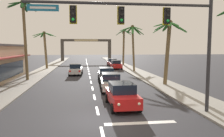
{
  "coord_description": "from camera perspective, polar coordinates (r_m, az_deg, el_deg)",
  "views": [
    {
      "loc": [
        -0.86,
        -12.32,
        4.15
      ],
      "look_at": [
        1.71,
        8.0,
        2.2
      ],
      "focal_mm": 36.16,
      "sensor_mm": 36.0,
      "label": 1
    }
  ],
  "objects": [
    {
      "name": "ground_plane",
      "position": [
        13.03,
        -3.13,
        -13.14
      ],
      "size": [
        220.0,
        220.0,
        0.0
      ],
      "primitive_type": "plane",
      "color": "#2D2D33"
    },
    {
      "name": "sedan_parked_mid_kerb",
      "position": [
        48.09,
        0.06,
        1.51
      ],
      "size": [
        2.02,
        4.48,
        1.68
      ],
      "color": "maroon",
      "rests_on": "ground"
    },
    {
      "name": "sidewalk_left",
      "position": [
        33.31,
        -19.2,
        -1.9
      ],
      "size": [
        3.2,
        110.0,
        0.14
      ],
      "primitive_type": "cube",
      "color": "gray",
      "rests_on": "ground"
    },
    {
      "name": "sedan_third_in_queue",
      "position": [
        21.44,
        -0.34,
        -3.41
      ],
      "size": [
        2.07,
        4.5,
        1.68
      ],
      "color": "silver",
      "rests_on": "ground"
    },
    {
      "name": "sedan_lead_at_stop_bar",
      "position": [
        15.72,
        2.56,
        -6.67
      ],
      "size": [
        2.02,
        4.48,
        1.68
      ],
      "color": "red",
      "rests_on": "ground"
    },
    {
      "name": "town_gateway_arch",
      "position": [
        68.14,
        -6.54,
        5.49
      ],
      "size": [
        14.96,
        0.9,
        6.52
      ],
      "color": "#423D38",
      "rests_on": "ground"
    },
    {
      "name": "sedan_fifth_in_queue",
      "position": [
        27.25,
        -1.44,
        -1.51
      ],
      "size": [
        2.03,
        4.48,
        1.68
      ],
      "color": "#4C515B",
      "rests_on": "ground"
    },
    {
      "name": "sedan_oncoming_far",
      "position": [
        34.06,
        -9.13,
        -0.18
      ],
      "size": [
        2.09,
        4.5,
        1.68
      ],
      "color": "silver",
      "rests_on": "ground"
    },
    {
      "name": "lane_markings",
      "position": [
        31.9,
        -4.83,
        -2.05
      ],
      "size": [
        4.28,
        86.51,
        0.01
      ],
      "color": "silver",
      "rests_on": "ground"
    },
    {
      "name": "sedan_parked_nearest_kerb",
      "position": [
        42.82,
        0.97,
        1.02
      ],
      "size": [
        2.05,
        4.49,
        1.68
      ],
      "color": "red",
      "rests_on": "ground"
    },
    {
      "name": "palm_left_third",
      "position": [
        44.24,
        -16.62,
        6.23
      ],
      "size": [
        4.5,
        4.55,
        7.12
      ],
      "color": "brown",
      "rests_on": "ground"
    },
    {
      "name": "palm_right_second",
      "position": [
        24.98,
        14.1,
        7.27
      ],
      "size": [
        3.94,
        4.07,
        7.04
      ],
      "color": "brown",
      "rests_on": "ground"
    },
    {
      "name": "palm_left_second",
      "position": [
        29.62,
        -21.39,
        10.77
      ],
      "size": [
        3.87,
        3.7,
        9.79
      ],
      "color": "brown",
      "rests_on": "ground"
    },
    {
      "name": "palm_right_farthest",
      "position": [
        51.34,
        3.01,
        7.11
      ],
      "size": [
        4.01,
        4.27,
        8.25
      ],
      "color": "brown",
      "rests_on": "ground"
    },
    {
      "name": "palm_right_third",
      "position": [
        37.81,
        5.26,
        7.8
      ],
      "size": [
        4.58,
        4.73,
        7.8
      ],
      "color": "brown",
      "rests_on": "ground"
    },
    {
      "name": "traffic_signal_mast",
      "position": [
        13.63,
        10.25,
        10.42
      ],
      "size": [
        11.02,
        0.41,
        7.54
      ],
      "color": "#2D2D33",
      "rests_on": "ground"
    },
    {
      "name": "sidewalk_right",
      "position": [
        33.71,
        7.72,
        -1.56
      ],
      "size": [
        3.2,
        110.0,
        0.14
      ],
      "primitive_type": "cube",
      "color": "gray",
      "rests_on": "ground"
    }
  ]
}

